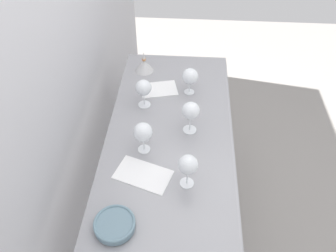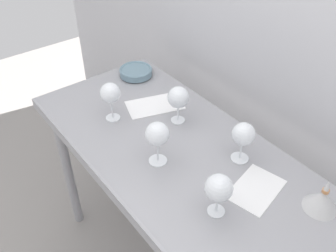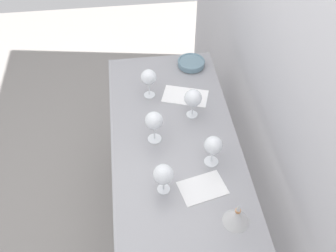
% 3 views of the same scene
% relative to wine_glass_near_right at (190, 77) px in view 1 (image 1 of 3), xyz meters
% --- Properties ---
extents(ground_plane, '(6.00, 6.00, 0.00)m').
position_rel_wine_glass_near_right_xyz_m(ground_plane, '(-0.32, 0.10, -1.01)').
color(ground_plane, gray).
extents(back_wall, '(3.80, 0.04, 2.60)m').
position_rel_wine_glass_near_right_xyz_m(back_wall, '(-0.32, 0.59, 0.29)').
color(back_wall, silver).
rests_on(back_wall, ground_plane).
extents(steel_counter, '(1.40, 0.65, 0.90)m').
position_rel_wine_glass_near_right_xyz_m(steel_counter, '(-0.32, 0.09, -0.22)').
color(steel_counter, '#939399').
rests_on(steel_counter, ground_plane).
extents(wine_glass_near_right, '(0.09, 0.09, 0.16)m').
position_rel_wine_glass_near_right_xyz_m(wine_glass_near_right, '(0.00, 0.00, 0.00)').
color(wine_glass_near_right, white).
rests_on(wine_glass_near_right, steel_counter).
extents(wine_glass_far_left, '(0.09, 0.09, 0.17)m').
position_rel_wine_glass_near_right_xyz_m(wine_glass_far_left, '(-0.47, 0.21, 0.01)').
color(wine_glass_far_left, white).
rests_on(wine_glass_far_left, steel_counter).
extents(wine_glass_near_left, '(0.09, 0.09, 0.18)m').
position_rel_wine_glass_near_right_xyz_m(wine_glass_near_left, '(-0.65, -0.01, 0.02)').
color(wine_glass_near_left, white).
rests_on(wine_glass_near_left, steel_counter).
extents(wine_glass_near_center, '(0.09, 0.09, 0.18)m').
position_rel_wine_glass_near_right_xyz_m(wine_glass_near_center, '(-0.31, -0.01, 0.02)').
color(wine_glass_near_center, white).
rests_on(wine_glass_near_center, steel_counter).
extents(wine_glass_far_right, '(0.09, 0.09, 0.17)m').
position_rel_wine_glass_near_right_xyz_m(wine_glass_far_right, '(-0.13, 0.25, 0.01)').
color(wine_glass_far_right, white).
rests_on(wine_glass_far_right, steel_counter).
extents(tasting_sheet_upper, '(0.19, 0.24, 0.00)m').
position_rel_wine_glass_near_right_xyz_m(tasting_sheet_upper, '(0.02, 0.18, -0.11)').
color(tasting_sheet_upper, white).
rests_on(tasting_sheet_upper, steel_counter).
extents(tasting_sheet_lower, '(0.22, 0.29, 0.00)m').
position_rel_wine_glass_near_right_xyz_m(tasting_sheet_lower, '(-0.62, 0.20, -0.11)').
color(tasting_sheet_lower, white).
rests_on(tasting_sheet_lower, steel_counter).
extents(tasting_bowl, '(0.17, 0.17, 0.04)m').
position_rel_wine_glass_near_right_xyz_m(tasting_bowl, '(-0.89, 0.28, -0.09)').
color(tasting_bowl, '#4C4C4C').
rests_on(tasting_bowl, steel_counter).
extents(decanter_funnel, '(0.12, 0.12, 0.13)m').
position_rel_wine_glass_near_right_xyz_m(decanter_funnel, '(0.20, 0.29, -0.07)').
color(decanter_funnel, silver).
rests_on(decanter_funnel, steel_counter).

